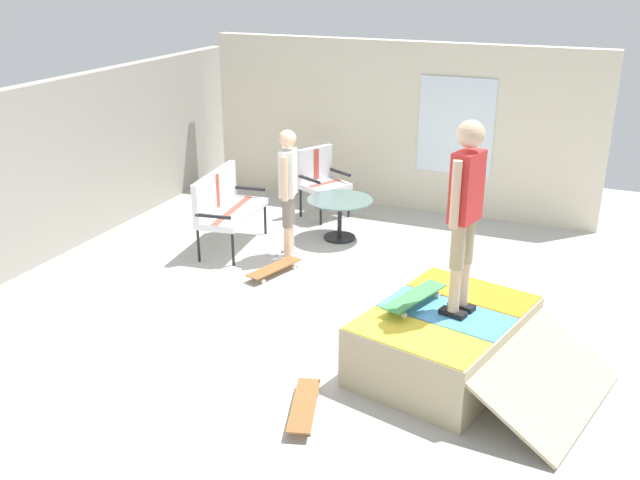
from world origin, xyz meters
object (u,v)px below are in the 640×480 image
Objects in this scene: skateboard_by_bench at (274,268)px; skate_ramp at (447,341)px; skateboard_on_ramp at (415,297)px; patio_bench at (224,203)px; person_watching at (288,185)px; skateboard_spare at (304,405)px; person_skater at (466,204)px; patio_chair_near_house at (320,176)px; patio_table at (340,211)px.

skate_ramp is at bearing -118.49° from skateboard_by_bench.
patio_bench is at bearing 58.69° from skateboard_on_ramp.
person_watching is (-0.00, -0.94, 0.36)m from patio_bench.
skateboard_spare is (-3.09, -1.60, -0.89)m from person_watching.
person_skater is at bearing -118.10° from patio_bench.
person_watching reaches higher than patio_bench.
skateboard_spare is at bearing -158.44° from patio_chair_near_house.
person_skater is (-1.89, -3.54, 1.03)m from patio_bench.
person_skater is 2.15× the size of skateboard_on_ramp.
person_watching is 2.92m from skateboard_on_ramp.
patio_chair_near_house reaches higher than skateboard_by_bench.
skateboard_spare is at bearing 140.43° from person_skater.
skateboard_on_ramp reaches higher than patio_table.
person_watching is (-1.66, -0.28, 0.36)m from patio_chair_near_house.
patio_table is 1.51m from skateboard_by_bench.
skateboard_spare is at bearing -140.62° from patio_bench.
person_watching is 1.06m from skateboard_by_bench.
patio_chair_near_house reaches higher than skateboard_spare.
patio_chair_near_house is 0.58× the size of person_skater.
patio_bench is 1.59× the size of skateboard_by_bench.
patio_chair_near_house is at bearing 39.01° from person_skater.
skate_ramp is 0.51m from skateboard_on_ramp.
skate_ramp is 1.35m from person_skater.
patio_bench is at bearing 39.38° from skateboard_spare.
patio_table is at bearing -22.69° from person_watching.
skateboard_spare is (-3.95, -1.24, -0.32)m from patio_table.
patio_table is 4.16m from skateboard_spare.
patio_bench is 4.04m from skateboard_spare.
skateboard_on_ramp is at bearing 87.52° from skate_ramp.
skateboard_by_bench is at bearing 31.37° from skateboard_spare.
skateboard_by_bench is at bearing -172.84° from person_watching.
person_skater is (-3.55, -2.87, 1.03)m from patio_chair_near_house.
skateboard_spare is at bearing 141.48° from skate_ramp.
person_watching is 3.59m from skateboard_spare.
person_skater reaches higher than skateboard_spare.
patio_bench is at bearing 158.25° from patio_chair_near_house.
skateboard_on_ramp is at bearing -121.87° from skateboard_by_bench.
person_skater reaches higher than patio_chair_near_house.
skateboard_by_bench is at bearing 61.51° from skate_ramp.
patio_bench reaches higher than patio_table.
patio_table is (0.86, -1.30, -0.21)m from patio_bench.
skateboard_by_bench is at bearing 168.78° from patio_table.
skate_ramp is 3.25m from person_watching.
skate_ramp is 2.81m from skateboard_by_bench.
person_skater is 2.21m from skateboard_spare.
skate_ramp is 2.85× the size of skateboard_on_ramp.
patio_bench is at bearing 61.90° from person_skater.
patio_chair_near_house is at bearing -21.75° from patio_bench.
patio_table is 1.09× the size of skateboard_by_bench.
patio_table is 1.09× the size of skateboard_spare.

